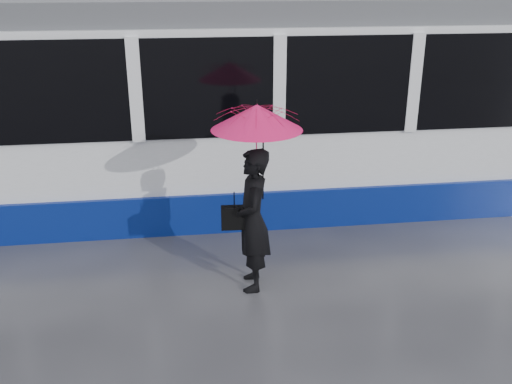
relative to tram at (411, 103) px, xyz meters
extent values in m
plane|color=#2C2C31|center=(-3.29, -2.50, -1.64)|extent=(90.00, 90.00, 0.00)
cube|color=#3F3D38|center=(-3.29, -0.72, -1.63)|extent=(34.00, 0.07, 0.02)
cube|color=#3F3D38|center=(-3.29, 0.72, -1.63)|extent=(34.00, 0.07, 0.02)
cube|color=white|center=(0.00, 0.00, -0.11)|extent=(24.00, 2.40, 2.95)
cube|color=navy|center=(0.00, 0.00, -1.33)|extent=(24.00, 2.56, 0.62)
cube|color=black|center=(0.00, 0.00, 0.56)|extent=(23.00, 2.48, 1.40)
cube|color=#4E5055|center=(0.00, 0.00, 1.54)|extent=(23.60, 2.20, 0.35)
imported|color=black|center=(-3.10, -2.87, -0.74)|extent=(0.47, 0.68, 1.80)
imported|color=#E11378|center=(-3.05, -2.87, 0.26)|extent=(1.04, 1.06, 0.90)
cone|color=#E11378|center=(-3.05, -2.87, 0.54)|extent=(1.12, 1.12, 0.29)
cylinder|color=black|center=(-3.05, -2.87, 0.71)|extent=(0.01, 0.01, 0.07)
cylinder|color=black|center=(-2.97, -2.85, -0.08)|extent=(0.02, 0.02, 0.79)
cube|color=black|center=(-3.32, -2.85, -0.69)|extent=(0.33, 0.16, 0.28)
cylinder|color=black|center=(-3.32, -2.85, -0.46)|extent=(0.01, 0.01, 0.18)
camera|label=1|loc=(-3.93, -9.15, 2.09)|focal=40.00mm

